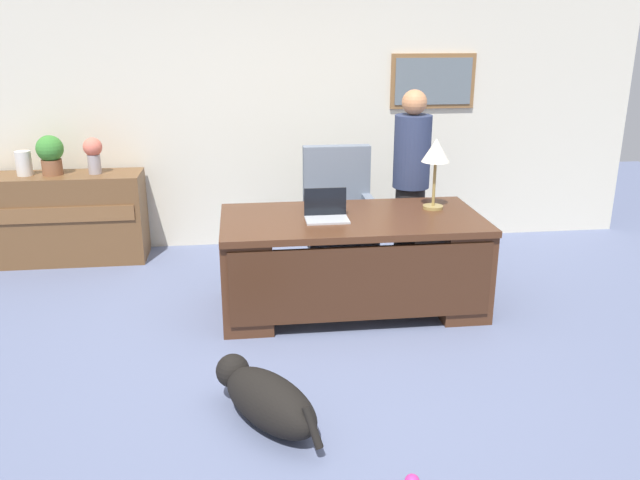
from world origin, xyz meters
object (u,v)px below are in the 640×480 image
(vase_with_flowers, at_px, (93,153))
(armchair, at_px, (339,217))
(laptop, at_px, (326,212))
(potted_plant, at_px, (50,153))
(dog_lying, at_px, (266,398))
(credenza, at_px, (62,218))
(desk_lamp, at_px, (436,155))
(desk, at_px, (352,259))
(person_standing, at_px, (411,181))
(vase_empty, at_px, (24,163))

(vase_with_flowers, bearing_deg, armchair, -14.44)
(laptop, relative_size, vase_with_flowers, 0.97)
(potted_plant, bearing_deg, dog_lying, -58.32)
(credenza, distance_m, desk_lamp, 3.49)
(desk, distance_m, credenza, 2.88)
(person_standing, bearing_deg, vase_with_flowers, 167.06)
(desk_lamp, distance_m, potted_plant, 3.44)
(desk, xyz_separation_m, potted_plant, (-2.53, 1.43, 0.62))
(armchair, bearing_deg, dog_lying, -108.02)
(armchair, distance_m, potted_plant, 2.67)
(desk_lamp, bearing_deg, dog_lying, -130.30)
(dog_lying, relative_size, desk_lamp, 1.40)
(desk, height_order, vase_with_flowers, vase_with_flowers)
(armchair, height_order, potted_plant, potted_plant)
(armchair, relative_size, vase_with_flowers, 3.34)
(credenza, xyz_separation_m, desk_lamp, (3.18, -1.24, 0.76))
(desk, relative_size, credenza, 1.32)
(person_standing, height_order, dog_lying, person_standing)
(desk, relative_size, dog_lying, 2.55)
(desk_lamp, distance_m, vase_empty, 3.67)
(desk, height_order, credenza, credenza)
(vase_with_flowers, xyz_separation_m, potted_plant, (-0.37, 0.00, 0.00))
(laptop, bearing_deg, credenza, 148.08)
(desk, xyz_separation_m, dog_lying, (-0.73, -1.48, -0.25))
(desk_lamp, relative_size, potted_plant, 1.54)
(armchair, xyz_separation_m, desk_lamp, (0.65, -0.68, 0.68))
(vase_with_flowers, bearing_deg, desk_lamp, -23.68)
(dog_lying, bearing_deg, potted_plant, 121.68)
(desk_lamp, relative_size, vase_empty, 2.50)
(vase_empty, bearing_deg, vase_with_flowers, 0.00)
(desk_lamp, height_order, potted_plant, desk_lamp)
(laptop, relative_size, potted_plant, 0.89)
(vase_with_flowers, relative_size, potted_plant, 0.92)
(armchair, height_order, dog_lying, armchair)
(vase_empty, bearing_deg, potted_plant, 0.00)
(credenza, height_order, desk_lamp, desk_lamp)
(desk_lamp, height_order, vase_empty, desk_lamp)
(credenza, relative_size, vase_with_flowers, 4.53)
(vase_empty, bearing_deg, desk, -27.25)
(credenza, distance_m, vase_empty, 0.59)
(potted_plant, bearing_deg, vase_with_flowers, 0.00)
(desk, xyz_separation_m, desk_lamp, (0.68, 0.18, 0.76))
(armchair, bearing_deg, laptop, -104.88)
(vase_with_flowers, bearing_deg, laptop, -36.26)
(credenza, bearing_deg, dog_lying, -58.76)
(armchair, height_order, laptop, armchair)
(person_standing, bearing_deg, desk, -129.79)
(credenza, height_order, armchair, armchair)
(person_standing, distance_m, dog_lying, 2.74)
(laptop, bearing_deg, desk, 1.29)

